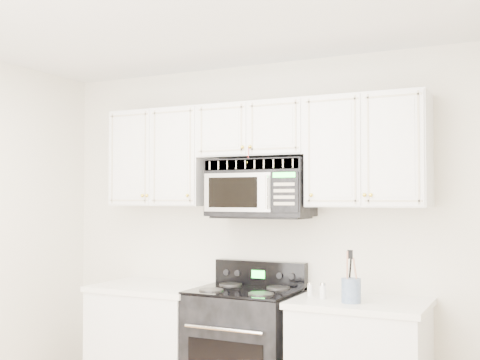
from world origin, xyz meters
The scene contains 8 objects.
room centered at (0.00, 0.00, 1.30)m, with size 3.51×3.51×2.61m.
base_cabinet_left centered at (-0.80, 1.44, 0.43)m, with size 0.86×0.65×0.92m.
range centered at (-0.03, 1.45, 0.48)m, with size 0.72×0.66×1.11m.
upper_cabinets centered at (0.00, 1.58, 1.93)m, with size 2.44×0.37×0.75m.
microwave centered at (0.04, 1.56, 1.65)m, with size 0.74×0.42×0.41m.
utensil_crock centered at (0.77, 1.32, 1.00)m, with size 0.12×0.12×0.33m.
shaker_salt centered at (0.45, 1.45, 0.97)m, with size 0.04×0.04×0.09m.
shaker_pepper centered at (0.56, 1.39, 0.97)m, with size 0.04×0.04×0.10m.
Camera 1 is at (1.80, -2.41, 1.58)m, focal length 45.00 mm.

